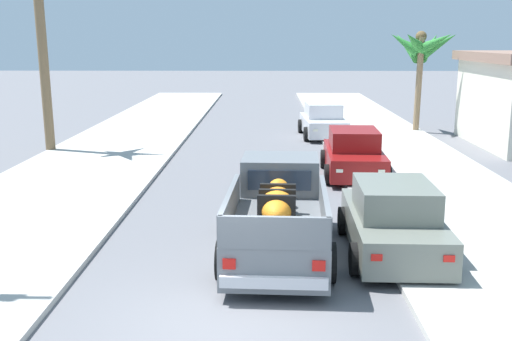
# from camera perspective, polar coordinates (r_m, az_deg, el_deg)

# --- Properties ---
(ground_plane) EXTENTS (160.00, 160.00, 0.00)m
(ground_plane) POSITION_cam_1_polar(r_m,az_deg,el_deg) (10.27, -2.53, -13.80)
(ground_plane) COLOR slate
(sidewalk_left) EXTENTS (5.09, 60.00, 0.12)m
(sidewalk_left) POSITION_cam_1_polar(r_m,az_deg,el_deg) (22.54, -14.89, 0.23)
(sidewalk_left) COLOR #B2AFA8
(sidewalk_left) RESTS_ON ground
(sidewalk_right) EXTENTS (5.09, 60.00, 0.12)m
(sidewalk_right) POSITION_cam_1_polar(r_m,az_deg,el_deg) (22.24, 13.81, 0.14)
(sidewalk_right) COLOR #B2AFA8
(sidewalk_right) RESTS_ON ground
(curb_left) EXTENTS (0.16, 60.00, 0.10)m
(curb_left) POSITION_cam_1_polar(r_m,az_deg,el_deg) (22.25, -12.05, 0.20)
(curb_left) COLOR silver
(curb_left) RESTS_ON ground
(curb_right) EXTENTS (0.16, 60.00, 0.10)m
(curb_right) POSITION_cam_1_polar(r_m,az_deg,el_deg) (22.02, 10.90, 0.12)
(curb_right) COLOR silver
(curb_right) RESTS_ON ground
(pickup_truck) EXTENTS (2.39, 5.29, 1.80)m
(pickup_truck) POSITION_cam_1_polar(r_m,az_deg,el_deg) (13.22, 2.03, -4.09)
(pickup_truck) COLOR slate
(pickup_truck) RESTS_ON ground
(car_left_near) EXTENTS (2.17, 4.32, 1.54)m
(car_left_near) POSITION_cam_1_polar(r_m,az_deg,el_deg) (29.22, 6.08, 4.45)
(car_left_near) COLOR silver
(car_left_near) RESTS_ON ground
(car_right_near) EXTENTS (2.11, 4.30, 1.54)m
(car_right_near) POSITION_cam_1_polar(r_m,az_deg,el_deg) (13.49, 12.28, -4.48)
(car_right_near) COLOR slate
(car_right_near) RESTS_ON ground
(car_left_mid) EXTENTS (2.15, 4.31, 1.54)m
(car_left_mid) POSITION_cam_1_polar(r_m,az_deg,el_deg) (20.91, 8.82, 1.43)
(car_left_mid) COLOR maroon
(car_left_mid) RESTS_ON ground
(palm_tree_right_fore) EXTENTS (3.31, 3.59, 4.89)m
(palm_tree_right_fore) POSITION_cam_1_polar(r_m,az_deg,el_deg) (31.23, 14.73, 10.68)
(palm_tree_right_fore) COLOR #846B4C
(palm_tree_right_fore) RESTS_ON ground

